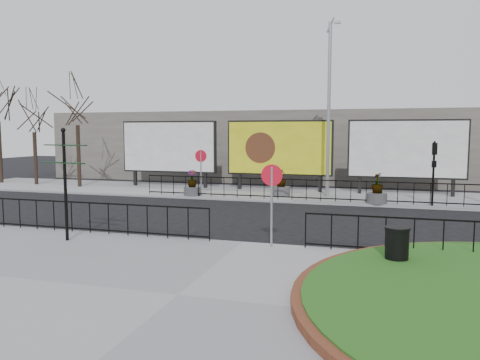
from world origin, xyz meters
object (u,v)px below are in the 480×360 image
at_px(planter_a, 192,186).
at_px(planter_c, 377,192).
at_px(litter_bin, 397,247).
at_px(fingerpost_sign, 65,173).
at_px(planter_b, 281,186).
at_px(billboard_mid, 279,148).
at_px(lamp_post, 329,107).

height_order(planter_a, planter_c, planter_c).
relative_size(litter_bin, planter_c, 0.69).
relative_size(fingerpost_sign, litter_bin, 3.43).
bearing_deg(planter_b, billboard_mid, 104.46).
relative_size(fingerpost_sign, planter_c, 2.37).
bearing_deg(lamp_post, planter_b, -172.56).
xyz_separation_m(billboard_mid, planter_b, (0.59, -2.29, -1.94)).
distance_m(billboard_mid, litter_bin, 15.86).
bearing_deg(planter_b, litter_bin, -66.19).
bearing_deg(planter_c, lamp_post, 147.57).
distance_m(lamp_post, fingerpost_sign, 14.40).
bearing_deg(planter_c, planter_a, 179.53).
bearing_deg(billboard_mid, planter_b, -75.54).
bearing_deg(planter_b, planter_a, -165.41).
xyz_separation_m(lamp_post, planter_b, (-2.42, -0.32, -4.16)).
bearing_deg(lamp_post, planter_a, -167.82).
xyz_separation_m(lamp_post, fingerpost_sign, (-6.91, -12.37, -2.57)).
distance_m(billboard_mid, planter_c, 6.85).
distance_m(lamp_post, planter_b, 4.82).
xyz_separation_m(lamp_post, litter_bin, (2.99, -12.57, -4.18)).
xyz_separation_m(billboard_mid, fingerpost_sign, (-3.90, -14.34, -0.34)).
height_order(lamp_post, planter_b, lamp_post).
relative_size(billboard_mid, planter_c, 4.14).
bearing_deg(fingerpost_sign, planter_c, 60.85).
distance_m(litter_bin, planter_b, 13.40).
relative_size(litter_bin, planter_b, 0.69).
height_order(billboard_mid, planter_c, billboard_mid).
distance_m(billboard_mid, lamp_post, 4.23).
height_order(billboard_mid, lamp_post, lamp_post).
height_order(lamp_post, litter_bin, lamp_post).
distance_m(fingerpost_sign, planter_b, 12.96).
relative_size(billboard_mid, planter_a, 4.49).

